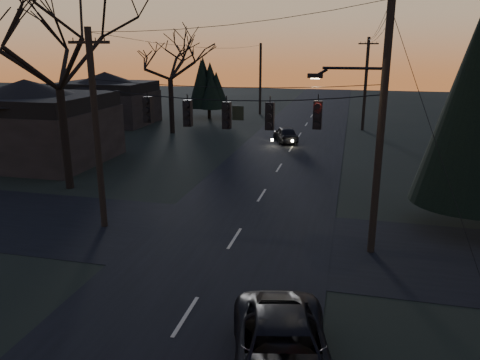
% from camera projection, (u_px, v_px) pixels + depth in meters
% --- Properties ---
extents(main_road, '(8.00, 120.00, 0.02)m').
position_uv_depth(main_road, '(274.00, 176.00, 28.89)').
color(main_road, black).
rests_on(main_road, ground).
extents(cross_road, '(60.00, 7.00, 0.02)m').
position_uv_depth(cross_road, '(235.00, 238.00, 19.55)').
color(cross_road, black).
rests_on(cross_road, ground).
extents(utility_pole_right, '(5.00, 0.30, 10.00)m').
position_uv_depth(utility_pole_right, '(370.00, 252.00, 18.33)').
color(utility_pole_right, black).
rests_on(utility_pole_right, ground).
extents(utility_pole_left, '(1.80, 0.30, 8.50)m').
position_uv_depth(utility_pole_left, '(105.00, 226.00, 20.90)').
color(utility_pole_left, black).
rests_on(utility_pole_left, ground).
extents(utility_pole_far_r, '(1.80, 0.30, 8.50)m').
position_uv_depth(utility_pole_far_r, '(362.00, 130.00, 44.48)').
color(utility_pole_far_r, black).
rests_on(utility_pole_far_r, ground).
extents(utility_pole_far_l, '(0.30, 0.30, 8.00)m').
position_uv_depth(utility_pole_far_l, '(260.00, 114.00, 54.53)').
color(utility_pole_far_l, black).
rests_on(utility_pole_far_l, ground).
extents(span_signal_assembly, '(11.50, 0.44, 1.60)m').
position_uv_depth(span_signal_assembly, '(228.00, 114.00, 18.15)').
color(span_signal_assembly, black).
rests_on(span_signal_assembly, ground).
extents(bare_tree_left, '(8.99, 8.99, 11.00)m').
position_uv_depth(bare_tree_left, '(55.00, 47.00, 24.37)').
color(bare_tree_left, black).
rests_on(bare_tree_left, ground).
extents(bare_tree_dist, '(6.55, 6.55, 9.69)m').
position_uv_depth(bare_tree_dist, '(169.00, 57.00, 41.08)').
color(bare_tree_dist, black).
rests_on(bare_tree_dist, ground).
extents(evergreen_dist, '(3.64, 3.64, 5.87)m').
position_uv_depth(evergreen_dist, '(209.00, 86.00, 50.66)').
color(evergreen_dist, black).
rests_on(evergreen_dist, ground).
extents(house_left_near, '(10.00, 8.00, 5.60)m').
position_uv_depth(house_left_near, '(29.00, 121.00, 31.92)').
color(house_left_near, black).
rests_on(house_left_near, ground).
extents(house_left_far, '(9.00, 7.00, 5.20)m').
position_uv_depth(house_left_far, '(106.00, 98.00, 47.59)').
color(house_left_far, black).
rests_on(house_left_far, ground).
extents(suv_near, '(3.46, 5.59, 1.44)m').
position_uv_depth(suv_near, '(282.00, 355.00, 11.09)').
color(suv_near, black).
rests_on(suv_near, ground).
extents(sedan_oncoming_a, '(2.79, 4.12, 1.30)m').
position_uv_depth(sedan_oncoming_a, '(286.00, 134.00, 38.79)').
color(sedan_oncoming_a, black).
rests_on(sedan_oncoming_a, ground).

